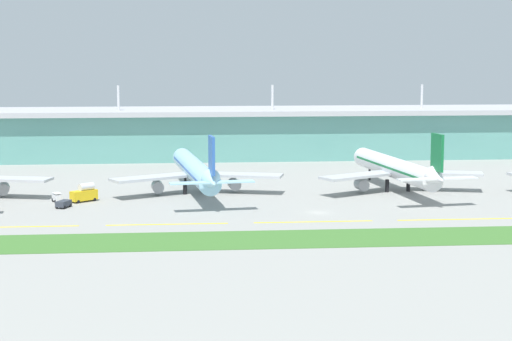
{
  "coord_description": "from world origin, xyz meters",
  "views": [
    {
      "loc": [
        -33.55,
        -207.0,
        39.26
      ],
      "look_at": [
        -13.14,
        26.91,
        7.0
      ],
      "focal_mm": 60.51,
      "sensor_mm": 36.0,
      "label": 1
    }
  ],
  "objects_px": {
    "baggage_cart": "(57,197)",
    "fuel_truck": "(84,193)",
    "airliner_near_middle": "(195,170)",
    "pushback_tug": "(64,204)",
    "airliner_far_middle": "(396,169)"
  },
  "relations": [
    {
      "from": "airliner_far_middle",
      "to": "pushback_tug",
      "type": "xyz_separation_m",
      "value": [
        -90.92,
        -19.16,
        -5.35
      ]
    },
    {
      "from": "fuel_truck",
      "to": "pushback_tug",
      "type": "bearing_deg",
      "value": -116.22
    },
    {
      "from": "airliner_near_middle",
      "to": "baggage_cart",
      "type": "bearing_deg",
      "value": -162.35
    },
    {
      "from": "fuel_truck",
      "to": "airliner_far_middle",
      "type": "bearing_deg",
      "value": 6.82
    },
    {
      "from": "pushback_tug",
      "to": "baggage_cart",
      "type": "bearing_deg",
      "value": 107.98
    },
    {
      "from": "airliner_near_middle",
      "to": "fuel_truck",
      "type": "relative_size",
      "value": 9.5
    },
    {
      "from": "baggage_cart",
      "to": "fuel_truck",
      "type": "bearing_deg",
      "value": 0.95
    },
    {
      "from": "fuel_truck",
      "to": "baggage_cart",
      "type": "distance_m",
      "value": 7.22
    },
    {
      "from": "airliner_near_middle",
      "to": "airliner_far_middle",
      "type": "xyz_separation_m",
      "value": [
        56.99,
        -1.22,
        -0.01
      ]
    },
    {
      "from": "airliner_near_middle",
      "to": "airliner_far_middle",
      "type": "relative_size",
      "value": 1.07
    },
    {
      "from": "airliner_near_middle",
      "to": "pushback_tug",
      "type": "xyz_separation_m",
      "value": [
        -33.93,
        -20.37,
        -5.35
      ]
    },
    {
      "from": "airliner_near_middle",
      "to": "fuel_truck",
      "type": "height_order",
      "value": "airliner_near_middle"
    },
    {
      "from": "pushback_tug",
      "to": "baggage_cart",
      "type": "height_order",
      "value": "baggage_cart"
    },
    {
      "from": "airliner_far_middle",
      "to": "airliner_near_middle",
      "type": "bearing_deg",
      "value": 178.78
    },
    {
      "from": "airliner_near_middle",
      "to": "pushback_tug",
      "type": "bearing_deg",
      "value": -149.02
    }
  ]
}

